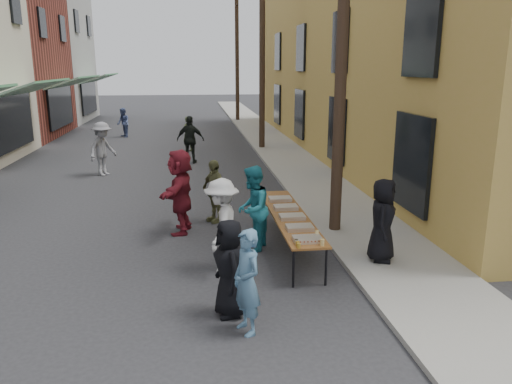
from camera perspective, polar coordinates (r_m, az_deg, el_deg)
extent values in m
plane|color=#28282B|center=(8.55, -14.29, -12.21)|extent=(120.00, 120.00, 0.00)
cube|color=gray|center=(23.24, 2.39, 5.09)|extent=(2.20, 60.00, 0.10)
cube|color=gray|center=(38.26, -25.05, 14.09)|extent=(8.00, 8.00, 9.00)
cube|color=#B39440|center=(23.85, 18.21, 16.59)|extent=(10.00, 28.00, 10.00)
cylinder|color=#2D2116|center=(11.11, 9.89, 17.93)|extent=(0.26, 0.26, 9.00)
cylinder|color=#2D2116|center=(22.85, 0.71, 16.14)|extent=(0.26, 0.26, 9.00)
cylinder|color=#2D2116|center=(34.77, -2.18, 15.48)|extent=(0.26, 0.26, 9.00)
cube|color=brown|center=(10.38, 3.82, -2.68)|extent=(0.70, 4.00, 0.04)
cylinder|color=black|center=(8.72, 4.29, -8.68)|extent=(0.04, 0.04, 0.71)
cylinder|color=black|center=(8.85, 8.01, -8.43)|extent=(0.04, 0.04, 0.71)
cylinder|color=black|center=(12.22, 0.76, -1.87)|extent=(0.04, 0.04, 0.71)
cylinder|color=black|center=(12.31, 3.43, -1.77)|extent=(0.04, 0.04, 0.71)
cube|color=maroon|center=(8.84, 5.89, -5.39)|extent=(0.50, 0.33, 0.08)
cube|color=#B2B2B7|center=(9.43, 5.00, -4.08)|extent=(0.50, 0.33, 0.08)
cube|color=tan|center=(10.09, 4.15, -2.84)|extent=(0.50, 0.33, 0.08)
cube|color=#B2B2B7|center=(10.74, 3.41, -1.76)|extent=(0.50, 0.33, 0.08)
cube|color=tan|center=(11.41, 2.76, -0.79)|extent=(0.50, 0.33, 0.08)
cylinder|color=#A57F26|center=(8.51, 4.91, -6.14)|extent=(0.07, 0.07, 0.08)
cylinder|color=#A57F26|center=(8.61, 4.76, -5.91)|extent=(0.07, 0.07, 0.08)
cylinder|color=#A57F26|center=(8.70, 4.63, -5.68)|extent=(0.07, 0.07, 0.08)
cylinder|color=tan|center=(8.65, 7.57, -5.74)|extent=(0.08, 0.08, 0.12)
imported|color=black|center=(7.67, -3.05, -8.67)|extent=(0.64, 0.84, 1.53)
imported|color=teal|center=(7.17, -1.05, -10.25)|extent=(0.56, 0.66, 1.55)
imported|color=teal|center=(10.24, -0.41, -1.93)|extent=(0.94, 1.05, 1.79)
imported|color=silver|center=(9.28, -3.91, -3.79)|extent=(0.92, 1.26, 1.76)
imported|color=brown|center=(12.21, -4.79, 0.11)|extent=(0.81, 0.97, 1.55)
imported|color=maroon|center=(11.48, -8.63, 0.08)|extent=(0.90, 1.87, 1.94)
imported|color=black|center=(9.77, 14.25, -3.14)|extent=(0.79, 0.93, 1.61)
imported|color=gray|center=(18.21, -17.13, 4.73)|extent=(1.23, 1.39, 1.87)
imported|color=black|center=(19.79, -7.50, 5.95)|extent=(1.17, 0.70, 1.86)
imported|color=#465330|center=(22.56, -7.81, 6.58)|extent=(0.67, 0.67, 1.57)
imported|color=#465688|center=(27.86, -14.93, 7.67)|extent=(0.87, 0.94, 1.56)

